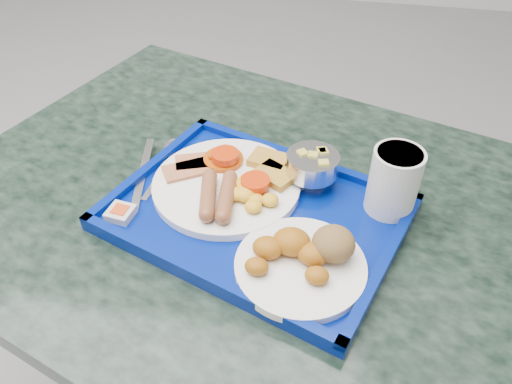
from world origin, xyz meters
TOP-DOWN VIEW (x-y plane):
  - table at (0.73, 0.08)m, footprint 1.32×1.09m
  - tray at (0.69, 0.05)m, footprint 0.52×0.45m
  - main_plate at (0.64, 0.10)m, footprint 0.24×0.24m
  - bread_plate at (0.78, -0.05)m, footprint 0.18×0.18m
  - fruit_bowl at (0.77, 0.14)m, footprint 0.09×0.09m
  - juice_cup at (0.89, 0.10)m, footprint 0.08×0.08m
  - spoon at (0.51, 0.16)m, footprint 0.03×0.17m
  - knife at (0.48, 0.11)m, footprint 0.05×0.19m
  - jam_packet at (0.49, -0.00)m, footprint 0.04×0.04m

SIDE VIEW (x-z plane):
  - table at x=0.73m, z-range 0.17..0.89m
  - tray at x=0.69m, z-range 0.71..0.74m
  - knife at x=0.48m, z-range 0.73..0.73m
  - spoon at x=0.51m, z-range 0.73..0.74m
  - jam_packet at x=0.49m, z-range 0.73..0.74m
  - main_plate at x=0.64m, z-range 0.72..0.76m
  - bread_plate at x=0.78m, z-range 0.72..0.78m
  - fruit_bowl at x=0.77m, z-range 0.74..0.80m
  - juice_cup at x=0.89m, z-range 0.73..0.84m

